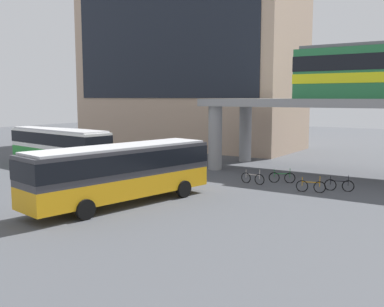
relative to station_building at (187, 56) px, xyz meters
name	(u,v)px	position (x,y,z in m)	size (l,w,h in m)	color
ground_plane	(182,174)	(10.63, -16.55, -10.60)	(120.00, 120.00, 0.00)	#47494F
station_building	(187,56)	(0.00, 0.00, 0.00)	(26.11, 10.75, 21.20)	tan
bus_main	(121,168)	(13.35, -26.35, -8.61)	(4.57, 11.32, 3.22)	orange
bus_secondary	(59,143)	(0.16, -19.46, -8.61)	(11.28, 4.03, 3.22)	#268C33
bicycle_green	(282,177)	(18.30, -15.73, -10.24)	(1.66, 0.79, 1.04)	black
bicycle_orange	(311,186)	(20.94, -17.64, -10.24)	(1.75, 0.50, 1.04)	black
bicycle_silver	(253,178)	(16.78, -17.14, -10.24)	(1.79, 0.21, 1.04)	black
bicycle_black	(339,185)	(22.30, -16.32, -10.24)	(1.76, 0.47, 1.04)	black
pedestrian_waiting_near_stop	(146,163)	(8.27, -18.05, -9.79)	(0.45, 0.47, 1.72)	maroon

